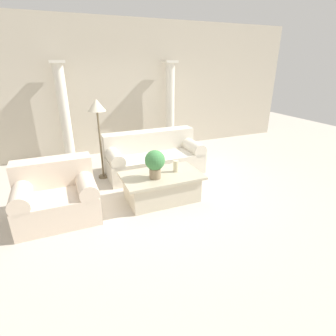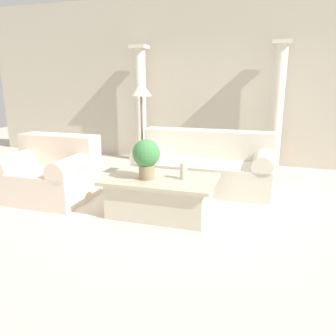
% 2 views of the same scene
% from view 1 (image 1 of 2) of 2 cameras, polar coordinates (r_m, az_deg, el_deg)
% --- Properties ---
extents(ground_plane, '(16.00, 16.00, 0.00)m').
position_cam_1_polar(ground_plane, '(4.89, -2.18, -4.97)').
color(ground_plane, beige).
extents(wall_back, '(10.00, 0.06, 3.20)m').
position_cam_1_polar(wall_back, '(6.92, -10.65, 16.56)').
color(wall_back, beige).
rests_on(wall_back, ground_plane).
extents(sofa_long, '(2.00, 0.94, 0.85)m').
position_cam_1_polar(sofa_long, '(5.62, -3.26, 2.52)').
color(sofa_long, beige).
rests_on(sofa_long, ground_plane).
extents(loveseat, '(1.16, 0.94, 0.85)m').
position_cam_1_polar(loveseat, '(4.33, -23.14, -5.35)').
color(loveseat, beige).
rests_on(loveseat, ground_plane).
extents(coffee_table, '(1.33, 0.83, 0.46)m').
position_cam_1_polar(coffee_table, '(4.51, -1.42, -4.06)').
color(coffee_table, beige).
rests_on(coffee_table, ground_plane).
extents(potted_plant, '(0.33, 0.33, 0.47)m').
position_cam_1_polar(potted_plant, '(4.19, -2.86, 1.28)').
color(potted_plant, '#937F60').
rests_on(potted_plant, coffee_table).
extents(pillar_candle, '(0.09, 0.09, 0.20)m').
position_cam_1_polar(pillar_candle, '(4.50, 1.72, 0.40)').
color(pillar_candle, beige).
rests_on(pillar_candle, coffee_table).
extents(floor_lamp, '(0.33, 0.33, 1.59)m').
position_cam_1_polar(floor_lamp, '(5.23, -15.17, 11.83)').
color(floor_lamp, brown).
rests_on(floor_lamp, ground_plane).
extents(column_left, '(0.32, 0.32, 2.26)m').
position_cam_1_polar(column_left, '(6.49, -21.64, 11.13)').
color(column_left, silver).
rests_on(column_left, ground_plane).
extents(column_right, '(0.32, 0.32, 2.26)m').
position_cam_1_polar(column_right, '(7.06, 0.44, 13.42)').
color(column_right, silver).
rests_on(column_right, ground_plane).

